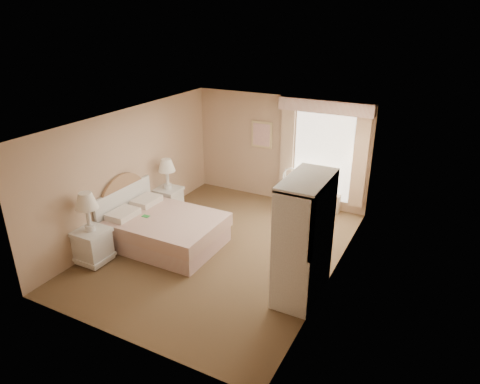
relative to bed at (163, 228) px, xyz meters
The scene contains 9 objects.
room 1.49m from the bed, 16.17° to the left, with size 4.21×5.51×2.51m.
window 3.82m from the bed, 53.88° to the left, with size 2.05×0.22×2.51m.
framed_art 3.34m from the bed, 77.48° to the left, with size 0.52×0.04×0.62m.
bed is the anchor object (origin of this frame).
nightstand_near 1.34m from the bed, 122.69° to the right, with size 0.55×0.55×1.34m.
nightstand_far 1.38m from the bed, 121.38° to the left, with size 0.52×0.52×1.27m.
round_table 3.43m from the bed, 52.81° to the left, with size 0.70×0.70×0.74m.
cafe_chair 3.11m from the bed, 60.28° to the left, with size 0.53×0.53×0.95m.
armoire 2.99m from the bed, ahead, with size 0.60×1.20×2.00m.
Camera 1 is at (3.58, -6.15, 4.21)m, focal length 32.00 mm.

